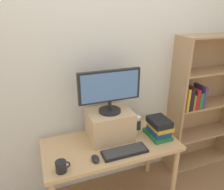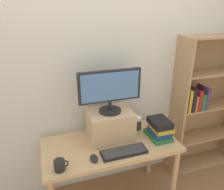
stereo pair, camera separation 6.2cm
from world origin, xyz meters
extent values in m
cube|color=silver|center=(0.00, 0.39, 1.30)|extent=(7.00, 0.08, 2.60)
cube|color=tan|center=(0.00, 0.00, 0.68)|extent=(1.24, 0.60, 0.04)
cylinder|color=tan|center=(0.57, -0.25, 0.33)|extent=(0.05, 0.05, 0.66)
cylinder|color=tan|center=(-0.57, 0.25, 0.33)|extent=(0.05, 0.05, 0.66)
cylinder|color=tan|center=(0.57, 0.25, 0.33)|extent=(0.05, 0.05, 0.66)
cube|color=tan|center=(0.85, 0.21, 0.80)|extent=(0.03, 0.28, 1.61)
cube|color=tan|center=(1.28, 0.34, 0.80)|extent=(0.89, 0.01, 1.61)
cube|color=tan|center=(1.28, 0.21, 0.01)|extent=(0.84, 0.27, 0.02)
cube|color=tan|center=(1.28, 0.21, 0.41)|extent=(0.84, 0.27, 0.02)
cube|color=tan|center=(1.28, 0.21, 0.81)|extent=(0.84, 0.27, 0.02)
cube|color=tan|center=(1.28, 0.21, 1.22)|extent=(0.84, 0.27, 0.02)
cube|color=tan|center=(1.28, 0.21, 1.60)|extent=(0.84, 0.27, 0.02)
cube|color=gold|center=(0.91, 0.18, 0.95)|extent=(0.03, 0.20, 0.25)
cube|color=black|center=(0.95, 0.18, 0.95)|extent=(0.04, 0.20, 0.26)
cube|color=#AD662D|center=(1.00, 0.18, 0.91)|extent=(0.03, 0.20, 0.18)
cube|color=maroon|center=(1.04, 0.18, 0.94)|extent=(0.04, 0.20, 0.23)
cube|color=#236B38|center=(1.09, 0.18, 0.92)|extent=(0.05, 0.20, 0.19)
cube|color=#4C336B|center=(1.13, 0.18, 0.95)|extent=(0.03, 0.20, 0.25)
cube|color=tan|center=(0.03, 0.10, 0.84)|extent=(0.41, 0.32, 0.28)
cylinder|color=black|center=(0.03, 0.10, 0.99)|extent=(0.20, 0.20, 0.02)
cylinder|color=black|center=(0.03, 0.10, 1.04)|extent=(0.03, 0.03, 0.09)
cube|color=black|center=(0.03, 0.10, 1.23)|extent=(0.57, 0.04, 0.29)
cube|color=#4C7AB7|center=(0.03, 0.08, 1.23)|extent=(0.53, 0.00, 0.25)
cube|color=black|center=(0.07, -0.17, 0.71)|extent=(0.40, 0.14, 0.02)
cube|color=#333335|center=(0.07, -0.17, 0.72)|extent=(0.38, 0.13, 0.00)
ellipsoid|color=black|center=(-0.20, -0.18, 0.72)|extent=(0.06, 0.10, 0.04)
cube|color=#236B38|center=(0.47, -0.04, 0.72)|extent=(0.19, 0.27, 0.03)
cube|color=navy|center=(0.49, -0.04, 0.76)|extent=(0.16, 0.21, 0.06)
cube|color=gold|center=(0.49, -0.06, 0.81)|extent=(0.17, 0.21, 0.05)
cube|color=black|center=(0.47, -0.06, 0.87)|extent=(0.17, 0.22, 0.06)
cylinder|color=black|center=(-0.48, -0.21, 0.75)|extent=(0.09, 0.09, 0.09)
torus|color=black|center=(-0.44, -0.21, 0.75)|extent=(0.06, 0.01, 0.06)
cylinder|color=silver|center=(0.31, 0.09, 0.79)|extent=(0.08, 0.08, 0.18)
cube|color=#2D2D30|center=(0.31, 0.05, 0.80)|extent=(0.05, 0.00, 0.10)
camera|label=1|loc=(-0.58, -1.60, 1.89)|focal=35.00mm
camera|label=2|loc=(-0.52, -1.62, 1.89)|focal=35.00mm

